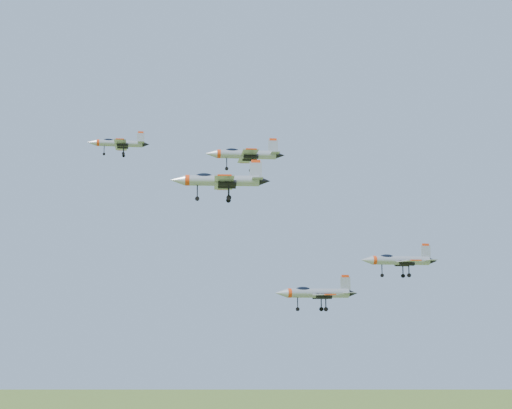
{
  "coord_description": "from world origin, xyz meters",
  "views": [
    {
      "loc": [
        -4.47,
        -114.73,
        118.43
      ],
      "look_at": [
        0.77,
        -3.72,
        134.05
      ],
      "focal_mm": 50.0,
      "sensor_mm": 36.0,
      "label": 1
    }
  ],
  "objects": [
    {
      "name": "jet_right_low",
      "position": [
        21.17,
        -11.94,
        124.81
      ],
      "size": [
        11.91,
        9.96,
        3.19
      ],
      "rotation": [
        0.0,
        0.0,
        0.16
      ],
      "color": "#959AA1"
    },
    {
      "name": "jet_left_low",
      "position": [
        10.7,
        1.32,
        120.28
      ],
      "size": [
        14.03,
        11.74,
        3.76
      ],
      "rotation": [
        0.0,
        0.0,
        0.16
      ],
      "color": "#959AA1"
    },
    {
      "name": "jet_left_high",
      "position": [
        -1.04,
        -0.42,
        142.82
      ],
      "size": [
        13.2,
        10.91,
        3.53
      ],
      "rotation": [
        0.0,
        0.0,
        0.07
      ],
      "color": "#959AA1"
    },
    {
      "name": "jet_lead",
      "position": [
        -23.9,
        14.75,
        147.9
      ],
      "size": [
        11.35,
        9.44,
        3.03
      ],
      "rotation": [
        0.0,
        0.0,
        0.11
      ],
      "color": "#959AA1"
    },
    {
      "name": "jet_right_high",
      "position": [
        -4.96,
        -22.49,
        134.58
      ],
      "size": [
        13.2,
        10.84,
        3.54
      ],
      "rotation": [
        0.0,
        0.0,
        0.02
      ],
      "color": "#959AA1"
    }
  ]
}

